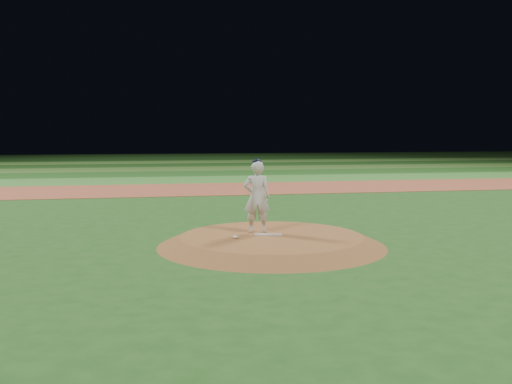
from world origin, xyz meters
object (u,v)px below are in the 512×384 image
Objects in this scene: pitching_rubber at (268,235)px; pitcher_on_mound at (257,196)px; rosin_bag at (235,237)px; pitchers_mound at (272,241)px.

pitcher_on_mound is (-0.20, 0.41, 0.89)m from pitching_rubber.
rosin_bag is 0.07× the size of pitcher_on_mound.
pitcher_on_mound reaches higher than rosin_bag.
pitching_rubber reaches higher than pitchers_mound.
pitchers_mound is 42.51× the size of rosin_bag.
rosin_bag reaches higher than pitchers_mound.
rosin_bag is at bearing -151.25° from pitching_rubber.
pitching_rubber is 5.15× the size of rosin_bag.
rosin_bag is (-0.84, -0.27, 0.02)m from pitching_rubber.
rosin_bag is at bearing -166.17° from pitchers_mound.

